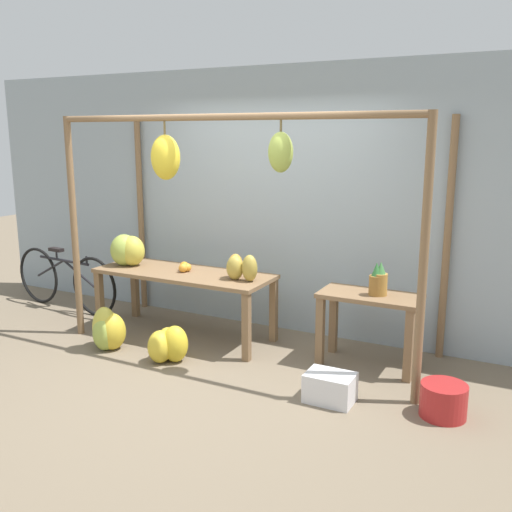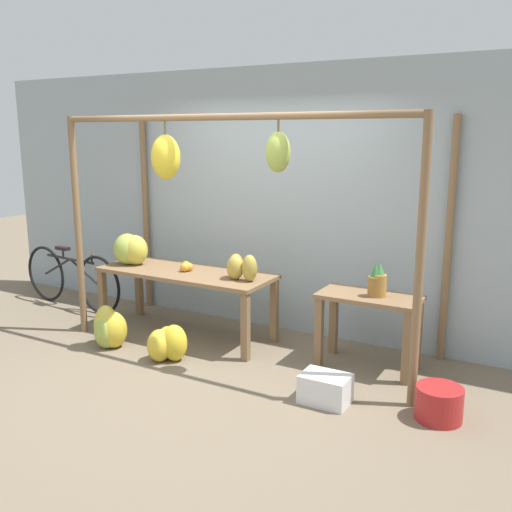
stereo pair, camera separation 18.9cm
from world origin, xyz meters
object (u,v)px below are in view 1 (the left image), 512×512
object	(u,v)px
pineapple_cluster	(378,281)
parked_bicycle	(65,280)
orange_pile	(185,267)
fruit_crate_white	(330,388)
banana_pile_on_table	(128,250)
papaya_pile	(240,267)
blue_bucket	(443,400)
banana_pile_ground_left	(107,330)
banana_pile_ground_right	(168,345)

from	to	relation	value
pineapple_cluster	parked_bicycle	size ratio (longest dim) A/B	0.18
orange_pile	fruit_crate_white	xyz separation A→B (m)	(1.90, -0.78, -0.63)
pineapple_cluster	parked_bicycle	bearing A→B (deg)	179.65
banana_pile_on_table	fruit_crate_white	xyz separation A→B (m)	(2.58, -0.69, -0.76)
orange_pile	parked_bicycle	distance (m)	1.86
parked_bicycle	papaya_pile	world-z (taller)	papaya_pile
banana_pile_on_table	blue_bucket	size ratio (longest dim) A/B	1.26
fruit_crate_white	parked_bicycle	xyz separation A→B (m)	(-3.72, 0.86, 0.25)
banana_pile_ground_left	papaya_pile	xyz separation A→B (m)	(1.16, 0.64, 0.63)
parked_bicycle	pineapple_cluster	bearing A→B (deg)	-0.35
blue_bucket	parked_bicycle	size ratio (longest dim) A/B	0.20
pineapple_cluster	banana_pile_ground_right	distance (m)	2.04
banana_pile_ground_left	fruit_crate_white	distance (m)	2.37
pineapple_cluster	banana_pile_ground_right	bearing A→B (deg)	-157.30
orange_pile	blue_bucket	distance (m)	2.89
banana_pile_ground_left	blue_bucket	world-z (taller)	banana_pile_ground_left
pineapple_cluster	papaya_pile	size ratio (longest dim) A/B	0.81
orange_pile	parked_bicycle	size ratio (longest dim) A/B	0.13
blue_bucket	pineapple_cluster	bearing A→B (deg)	136.84
banana_pile_on_table	papaya_pile	size ratio (longest dim) A/B	1.16
banana_pile_on_table	pineapple_cluster	bearing A→B (deg)	3.09
blue_bucket	papaya_pile	xyz separation A→B (m)	(-2.06, 0.55, 0.70)
banana_pile_on_table	fruit_crate_white	world-z (taller)	banana_pile_on_table
banana_pile_on_table	papaya_pile	world-z (taller)	banana_pile_on_table
pineapple_cluster	banana_pile_ground_right	size ratio (longest dim) A/B	0.72
fruit_crate_white	papaya_pile	size ratio (longest dim) A/B	1.01
fruit_crate_white	blue_bucket	size ratio (longest dim) A/B	1.09
pineapple_cluster	parked_bicycle	world-z (taller)	pineapple_cluster
parked_bicycle	blue_bucket	bearing A→B (deg)	-8.69
orange_pile	banana_pile_ground_right	distance (m)	0.94
banana_pile_ground_right	papaya_pile	size ratio (longest dim) A/B	1.12
fruit_crate_white	papaya_pile	distance (m)	1.57
orange_pile	banana_pile_ground_right	world-z (taller)	orange_pile
banana_pile_ground_left	fruit_crate_white	bearing A→B (deg)	-1.75
banana_pile_on_table	pineapple_cluster	xyz separation A→B (m)	(2.72, 0.15, -0.05)
banana_pile_on_table	banana_pile_ground_right	world-z (taller)	banana_pile_on_table
orange_pile	parked_bicycle	world-z (taller)	orange_pile
parked_bicycle	banana_pile_ground_left	bearing A→B (deg)	-30.18
banana_pile_ground_right	papaya_pile	world-z (taller)	papaya_pile
banana_pile_ground_right	fruit_crate_white	bearing A→B (deg)	-3.06
orange_pile	pineapple_cluster	size ratio (longest dim) A/B	0.71
banana_pile_ground_left	banana_pile_ground_right	size ratio (longest dim) A/B	1.09
banana_pile_ground_right	pineapple_cluster	bearing A→B (deg)	22.70
orange_pile	fruit_crate_white	bearing A→B (deg)	-22.19
pineapple_cluster	papaya_pile	xyz separation A→B (m)	(-1.34, -0.13, 0.01)
banana_pile_on_table	banana_pile_ground_left	xyz separation A→B (m)	(0.21, -0.61, -0.68)
orange_pile	blue_bucket	world-z (taller)	orange_pile
orange_pile	pineapple_cluster	bearing A→B (deg)	1.61
banana_pile_ground_right	parked_bicycle	xyz separation A→B (m)	(-2.07, 0.77, 0.21)
orange_pile	papaya_pile	bearing A→B (deg)	-5.60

